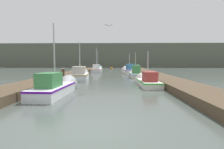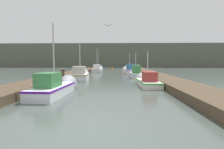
{
  "view_description": "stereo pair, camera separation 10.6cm",
  "coord_description": "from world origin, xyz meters",
  "px_view_note": "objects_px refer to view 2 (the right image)",
  "views": [
    {
      "loc": [
        0.72,
        -4.82,
        2.0
      ],
      "look_at": [
        0.3,
        12.83,
        0.64
      ],
      "focal_mm": 28.0,
      "sensor_mm": 36.0,
      "label": 1
    },
    {
      "loc": [
        0.83,
        -4.81,
        2.0
      ],
      "look_at": [
        0.3,
        12.83,
        0.64
      ],
      "focal_mm": 28.0,
      "sensor_mm": 36.0,
      "label": 2
    }
  ],
  "objects_px": {
    "fishing_boat_0": "(56,87)",
    "mooring_piling_1": "(94,68)",
    "mooring_piling_2": "(63,76)",
    "seagull_lead": "(108,25)",
    "channel_buoy": "(112,68)",
    "fishing_boat_3": "(135,73)",
    "mooring_piling_0": "(138,69)",
    "fishing_boat_2": "(80,75)",
    "fishing_boat_4": "(129,70)",
    "fishing_boat_6": "(98,69)",
    "fishing_boat_1": "(147,81)",
    "fishing_boat_5": "(97,70)"
  },
  "relations": [
    {
      "from": "fishing_boat_0",
      "to": "fishing_boat_2",
      "type": "height_order",
      "value": "fishing_boat_0"
    },
    {
      "from": "fishing_boat_1",
      "to": "fishing_boat_4",
      "type": "distance_m",
      "value": 13.91
    },
    {
      "from": "fishing_boat_6",
      "to": "seagull_lead",
      "type": "height_order",
      "value": "seagull_lead"
    },
    {
      "from": "fishing_boat_1",
      "to": "seagull_lead",
      "type": "relative_size",
      "value": 8.58
    },
    {
      "from": "fishing_boat_3",
      "to": "fishing_boat_6",
      "type": "distance_m",
      "value": 15.58
    },
    {
      "from": "mooring_piling_0",
      "to": "seagull_lead",
      "type": "height_order",
      "value": "seagull_lead"
    },
    {
      "from": "fishing_boat_5",
      "to": "seagull_lead",
      "type": "xyz_separation_m",
      "value": [
        3.08,
        -19.51,
        4.08
      ]
    },
    {
      "from": "fishing_boat_0",
      "to": "mooring_piling_1",
      "type": "distance_m",
      "value": 25.55
    },
    {
      "from": "fishing_boat_0",
      "to": "mooring_piling_0",
      "type": "height_order",
      "value": "fishing_boat_0"
    },
    {
      "from": "mooring_piling_2",
      "to": "channel_buoy",
      "type": "xyz_separation_m",
      "value": [
        3.65,
        28.43,
        -0.5
      ]
    },
    {
      "from": "fishing_boat_0",
      "to": "mooring_piling_1",
      "type": "xyz_separation_m",
      "value": [
        -1.11,
        25.53,
        0.22
      ]
    },
    {
      "from": "fishing_boat_1",
      "to": "fishing_boat_4",
      "type": "xyz_separation_m",
      "value": [
        -0.48,
        13.9,
        0.12
      ]
    },
    {
      "from": "mooring_piling_1",
      "to": "seagull_lead",
      "type": "height_order",
      "value": "seagull_lead"
    },
    {
      "from": "mooring_piling_0",
      "to": "fishing_boat_1",
      "type": "bearing_deg",
      "value": -93.69
    },
    {
      "from": "fishing_boat_3",
      "to": "mooring_piling_0",
      "type": "relative_size",
      "value": 4.53
    },
    {
      "from": "mooring_piling_1",
      "to": "mooring_piling_2",
      "type": "relative_size",
      "value": 0.98
    },
    {
      "from": "fishing_boat_5",
      "to": "mooring_piling_1",
      "type": "bearing_deg",
      "value": 101.72
    },
    {
      "from": "fishing_boat_4",
      "to": "mooring_piling_0",
      "type": "distance_m",
      "value": 1.39
    },
    {
      "from": "fishing_boat_3",
      "to": "fishing_boat_5",
      "type": "bearing_deg",
      "value": 124.92
    },
    {
      "from": "fishing_boat_2",
      "to": "mooring_piling_2",
      "type": "relative_size",
      "value": 3.68
    },
    {
      "from": "mooring_piling_0",
      "to": "seagull_lead",
      "type": "xyz_separation_m",
      "value": [
        -3.97,
        -15.64,
        3.79
      ]
    },
    {
      "from": "fishing_boat_3",
      "to": "fishing_boat_5",
      "type": "distance_m",
      "value": 11.24
    },
    {
      "from": "fishing_boat_5",
      "to": "seagull_lead",
      "type": "bearing_deg",
      "value": -85.38
    },
    {
      "from": "fishing_boat_1",
      "to": "channel_buoy",
      "type": "height_order",
      "value": "fishing_boat_1"
    },
    {
      "from": "fishing_boat_2",
      "to": "fishing_boat_3",
      "type": "height_order",
      "value": "fishing_boat_2"
    },
    {
      "from": "mooring_piling_1",
      "to": "fishing_boat_5",
      "type": "bearing_deg",
      "value": -73.92
    },
    {
      "from": "fishing_boat_6",
      "to": "channel_buoy",
      "type": "distance_m",
      "value": 7.71
    },
    {
      "from": "mooring_piling_2",
      "to": "seagull_lead",
      "type": "xyz_separation_m",
      "value": [
        4.27,
        -3.09,
        3.84
      ]
    },
    {
      "from": "fishing_boat_3",
      "to": "fishing_boat_4",
      "type": "distance_m",
      "value": 5.67
    },
    {
      "from": "fishing_boat_2",
      "to": "fishing_boat_3",
      "type": "distance_m",
      "value": 7.37
    },
    {
      "from": "fishing_boat_0",
      "to": "channel_buoy",
      "type": "xyz_separation_m",
      "value": [
        2.45,
        33.69,
        -0.26
      ]
    },
    {
      "from": "fishing_boat_3",
      "to": "fishing_boat_6",
      "type": "relative_size",
      "value": 1.11
    },
    {
      "from": "fishing_boat_0",
      "to": "mooring_piling_0",
      "type": "distance_m",
      "value": 19.15
    },
    {
      "from": "fishing_boat_4",
      "to": "mooring_piling_1",
      "type": "distance_m",
      "value": 10.22
    },
    {
      "from": "fishing_boat_0",
      "to": "seagull_lead",
      "type": "height_order",
      "value": "seagull_lead"
    },
    {
      "from": "fishing_boat_2",
      "to": "fishing_boat_3",
      "type": "relative_size",
      "value": 0.76
    },
    {
      "from": "fishing_boat_5",
      "to": "mooring_piling_1",
      "type": "height_order",
      "value": "fishing_boat_5"
    },
    {
      "from": "fishing_boat_2",
      "to": "fishing_boat_6",
      "type": "xyz_separation_m",
      "value": [
        0.05,
        17.93,
        -0.07
      ]
    },
    {
      "from": "mooring_piling_1",
      "to": "channel_buoy",
      "type": "relative_size",
      "value": 1.15
    },
    {
      "from": "fishing_boat_2",
      "to": "fishing_boat_6",
      "type": "relative_size",
      "value": 0.84
    },
    {
      "from": "fishing_boat_5",
      "to": "seagull_lead",
      "type": "height_order",
      "value": "seagull_lead"
    },
    {
      "from": "fishing_boat_1",
      "to": "fishing_boat_2",
      "type": "bearing_deg",
      "value": 143.32
    },
    {
      "from": "fishing_boat_4",
      "to": "fishing_boat_0",
      "type": "bearing_deg",
      "value": -113.37
    },
    {
      "from": "fishing_boat_2",
      "to": "fishing_boat_5",
      "type": "height_order",
      "value": "fishing_boat_5"
    },
    {
      "from": "fishing_boat_0",
      "to": "fishing_boat_6",
      "type": "height_order",
      "value": "fishing_boat_0"
    },
    {
      "from": "mooring_piling_1",
      "to": "channel_buoy",
      "type": "bearing_deg",
      "value": 66.41
    },
    {
      "from": "fishing_boat_1",
      "to": "mooring_piling_0",
      "type": "bearing_deg",
      "value": 84.83
    },
    {
      "from": "fishing_boat_0",
      "to": "fishing_boat_2",
      "type": "distance_m",
      "value": 8.55
    },
    {
      "from": "mooring_piling_2",
      "to": "fishing_boat_6",
      "type": "bearing_deg",
      "value": 87.47
    },
    {
      "from": "fishing_boat_0",
      "to": "fishing_boat_5",
      "type": "bearing_deg",
      "value": 92.1
    }
  ]
}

